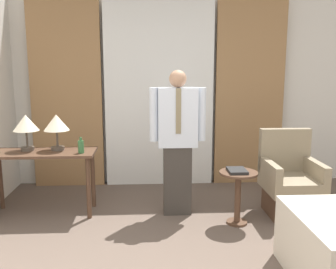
{
  "coord_description": "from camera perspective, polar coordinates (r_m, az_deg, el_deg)",
  "views": [
    {
      "loc": [
        -0.17,
        -2.44,
        1.67
      ],
      "look_at": [
        0.05,
        1.48,
        0.95
      ],
      "focal_mm": 40.0,
      "sensor_mm": 36.0,
      "label": 1
    }
  ],
  "objects": [
    {
      "name": "wall_back",
      "position": [
        5.33,
        -1.4,
        6.97
      ],
      "size": [
        10.0,
        0.06,
        2.7
      ],
      "color": "silver",
      "rests_on": "ground_plane"
    },
    {
      "name": "curtain_sheer_center",
      "position": [
        5.2,
        -1.35,
        6.23
      ],
      "size": [
        1.5,
        0.06,
        2.58
      ],
      "color": "white",
      "rests_on": "ground_plane"
    },
    {
      "name": "curtain_drape_left",
      "position": [
        5.31,
        -15.23,
        5.95
      ],
      "size": [
        0.96,
        0.06,
        2.58
      ],
      "color": "#997047",
      "rests_on": "ground_plane"
    },
    {
      "name": "curtain_drape_right",
      "position": [
        5.4,
        12.32,
        6.14
      ],
      "size": [
        0.96,
        0.06,
        2.58
      ],
      "color": "#997047",
      "rests_on": "ground_plane"
    },
    {
      "name": "desk",
      "position": [
        4.45,
        -18.7,
        -4.0
      ],
      "size": [
        1.2,
        0.47,
        0.72
      ],
      "color": "#4C3323",
      "rests_on": "ground_plane"
    },
    {
      "name": "table_lamp_left",
      "position": [
        4.49,
        -20.84,
        1.46
      ],
      "size": [
        0.28,
        0.28,
        0.41
      ],
      "color": "#4C4238",
      "rests_on": "desk"
    },
    {
      "name": "table_lamp_right",
      "position": [
        4.4,
        -16.64,
        1.53
      ],
      "size": [
        0.28,
        0.28,
        0.41
      ],
      "color": "#4C4238",
      "rests_on": "desk"
    },
    {
      "name": "bottle_by_lamp",
      "position": [
        4.21,
        -13.12,
        -1.8
      ],
      "size": [
        0.06,
        0.06,
        0.18
      ],
      "color": "#336638",
      "rests_on": "desk"
    },
    {
      "name": "person",
      "position": [
        4.16,
        1.46,
        -0.49
      ],
      "size": [
        0.62,
        0.21,
        1.63
      ],
      "color": "#38332D",
      "rests_on": "ground_plane"
    },
    {
      "name": "armchair",
      "position": [
        4.48,
        18.09,
        -7.29
      ],
      "size": [
        0.59,
        0.63,
        0.95
      ],
      "color": "#4C3323",
      "rests_on": "ground_plane"
    },
    {
      "name": "side_table",
      "position": [
        4.07,
        10.62,
        -8.13
      ],
      "size": [
        0.4,
        0.4,
        0.57
      ],
      "color": "#4C3323",
      "rests_on": "ground_plane"
    },
    {
      "name": "book",
      "position": [
        4.0,
        10.48,
        -5.43
      ],
      "size": [
        0.19,
        0.24,
        0.03
      ],
      "color": "black",
      "rests_on": "side_table"
    }
  ]
}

